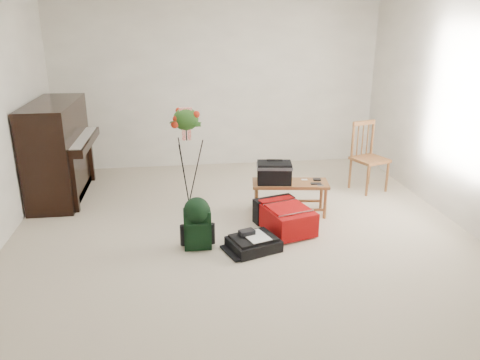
{
  "coord_description": "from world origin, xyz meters",
  "views": [
    {
      "loc": [
        -0.65,
        -4.52,
        2.24
      ],
      "look_at": [
        0.02,
        0.35,
        0.54
      ],
      "focal_mm": 35.0,
      "sensor_mm": 36.0,
      "label": 1
    }
  ],
  "objects": [
    {
      "name": "wall_right",
      "position": [
        2.5,
        0.0,
        1.25
      ],
      "size": [
        0.04,
        5.5,
        2.5
      ],
      "primitive_type": "cube",
      "color": "white",
      "rests_on": "floor"
    },
    {
      "name": "black_duffel",
      "position": [
        0.07,
        -0.28,
        0.07
      ],
      "size": [
        0.58,
        0.52,
        0.2
      ],
      "rotation": [
        0.0,
        0.0,
        0.33
      ],
      "color": "black",
      "rests_on": "floor"
    },
    {
      "name": "wall_back",
      "position": [
        0.0,
        2.75,
        1.25
      ],
      "size": [
        5.0,
        0.04,
        2.5
      ],
      "primitive_type": "cube",
      "color": "white",
      "rests_on": "floor"
    },
    {
      "name": "flower_stand",
      "position": [
        -0.54,
        1.09,
        0.62
      ],
      "size": [
        0.4,
        0.4,
        1.27
      ],
      "rotation": [
        0.0,
        0.0,
        0.01
      ],
      "color": "black",
      "rests_on": "floor"
    },
    {
      "name": "dining_chair",
      "position": [
        1.92,
        1.29,
        0.46
      ],
      "size": [
        0.52,
        0.52,
        0.94
      ],
      "rotation": [
        0.0,
        0.0,
        0.34
      ],
      "color": "brown",
      "rests_on": "floor"
    },
    {
      "name": "floor",
      "position": [
        0.0,
        0.0,
        0.0
      ],
      "size": [
        5.0,
        5.5,
        0.01
      ],
      "primitive_type": "cube",
      "color": "#B9AB94",
      "rests_on": "ground"
    },
    {
      "name": "green_backpack",
      "position": [
        -0.49,
        -0.16,
        0.3
      ],
      "size": [
        0.28,
        0.27,
        0.55
      ],
      "rotation": [
        0.0,
        0.0,
        -0.0
      ],
      "color": "black",
      "rests_on": "floor"
    },
    {
      "name": "piano",
      "position": [
        -2.19,
        1.6,
        0.6
      ],
      "size": [
        0.71,
        1.5,
        1.25
      ],
      "color": "black",
      "rests_on": "floor"
    },
    {
      "name": "red_suitcase",
      "position": [
        0.49,
        0.18,
        0.15
      ],
      "size": [
        0.63,
        0.79,
        0.29
      ],
      "rotation": [
        0.0,
        0.0,
        0.29
      ],
      "color": "#B60710",
      "rests_on": "floor"
    },
    {
      "name": "bench",
      "position": [
        0.52,
        0.57,
        0.49
      ],
      "size": [
        0.94,
        0.48,
        0.69
      ],
      "rotation": [
        0.0,
        0.0,
        -0.14
      ],
      "color": "brown",
      "rests_on": "floor"
    }
  ]
}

